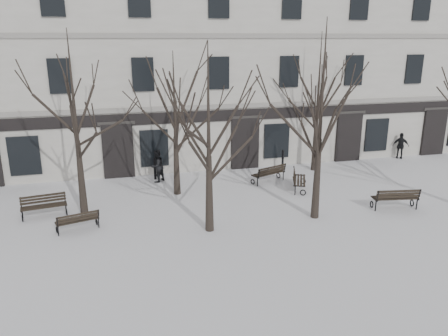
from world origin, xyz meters
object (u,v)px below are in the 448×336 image
object	(u,v)px
bench_4	(269,173)
bench_5	(298,179)
tree_1	(208,117)
tree_2	(322,98)
bench_1	(78,220)
bench_3	(44,205)
bench_2	(396,198)

from	to	relation	value
bench_4	bench_5	distance (m)	1.68
tree_1	bench_4	world-z (taller)	tree_1
tree_2	bench_4	world-z (taller)	tree_2
tree_1	bench_1	distance (m)	6.49
bench_3	bench_5	size ratio (longest dim) A/B	0.97
tree_2	bench_3	bearing A→B (deg)	165.18
tree_1	bench_3	size ratio (longest dim) A/B	3.80
bench_2	bench_5	world-z (taller)	bench_2
bench_5	bench_4	bearing A→B (deg)	61.36
tree_1	tree_2	distance (m)	4.56
bench_4	tree_1	bearing A→B (deg)	27.63
bench_1	bench_5	bearing A→B (deg)	177.15
tree_1	bench_3	distance (m)	8.14
tree_1	bench_1	bearing A→B (deg)	166.39
bench_4	tree_2	bearing A→B (deg)	71.61
bench_4	bench_1	bearing A→B (deg)	0.46
tree_1	bench_5	world-z (taller)	tree_1
bench_2	bench_4	world-z (taller)	bench_2
bench_3	bench_2	bearing A→B (deg)	-20.47
tree_1	tree_2	xyz separation A→B (m)	(4.53, 0.17, 0.51)
tree_2	bench_3	world-z (taller)	tree_2
tree_2	bench_3	size ratio (longest dim) A/B	4.23
tree_1	bench_3	bearing A→B (deg)	154.41
tree_1	tree_2	world-z (taller)	tree_2
tree_1	bench_5	bearing A→B (deg)	34.46
bench_1	bench_4	size ratio (longest dim) A/B	0.86
bench_3	bench_4	size ratio (longest dim) A/B	0.95
bench_2	bench_5	size ratio (longest dim) A/B	1.06
bench_5	tree_2	bearing A→B (deg)	-167.99
bench_4	bench_5	xyz separation A→B (m)	(1.02, -1.34, -0.01)
bench_4	bench_2	bearing A→B (deg)	108.27
tree_2	bench_3	distance (m)	12.17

